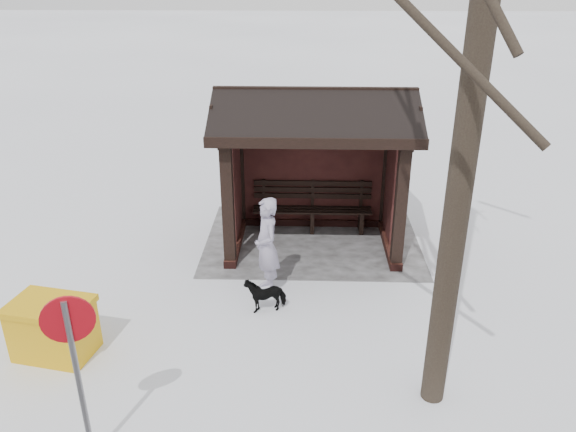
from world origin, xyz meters
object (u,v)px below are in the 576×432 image
object	(u,v)px
pedestrian	(267,246)
dog	(265,294)
grit_bin	(53,328)
bus_shelter	(314,136)
road_sign	(72,344)

from	to	relation	value
pedestrian	dog	distance (m)	0.78
pedestrian	grit_bin	size ratio (longest dim) A/B	1.39
bus_shelter	pedestrian	distance (m)	2.43
grit_bin	road_sign	xyz separation A→B (m)	(-1.14, 1.79, 1.11)
bus_shelter	road_sign	bearing A→B (deg)	65.32
bus_shelter	pedestrian	world-z (taller)	bus_shelter
grit_bin	dog	bearing A→B (deg)	-145.71
grit_bin	road_sign	size ratio (longest dim) A/B	0.58
pedestrian	dog	size ratio (longest dim) A/B	2.60
bus_shelter	dog	size ratio (longest dim) A/B	5.57
dog	road_sign	world-z (taller)	road_sign
grit_bin	pedestrian	bearing A→B (deg)	-137.26
bus_shelter	grit_bin	xyz separation A→B (m)	(3.64, 3.65, -1.74)
dog	road_sign	size ratio (longest dim) A/B	0.31
dog	pedestrian	bearing A→B (deg)	162.63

